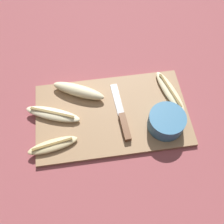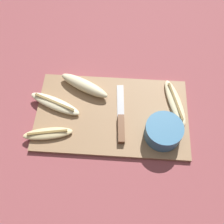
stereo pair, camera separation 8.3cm
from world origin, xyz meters
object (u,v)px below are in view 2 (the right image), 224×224
Objects in this scene: knife at (121,123)px; banana_pale_long at (84,86)px; banana_cream_curved at (175,102)px; banana_bright_far at (55,104)px; banana_ripe_center at (48,134)px; prep_bowl at (163,131)px.

banana_pale_long is at bearing 131.67° from knife.
banana_bright_far is at bearing -175.14° from banana_cream_curved.
knife is at bearing 13.06° from banana_ripe_center.
knife is 0.13m from prep_bowl.
knife and banana_cream_curved have the same top height.
banana_pale_long reaches higher than banana_cream_curved.
banana_bright_far reaches higher than banana_cream_curved.
banana_pale_long reaches higher than banana_bright_far.
prep_bowl is (0.34, -0.08, 0.02)m from banana_bright_far.
knife is 1.18× the size of banana_cream_curved.
banana_bright_far is (-0.22, 0.05, 0.00)m from knife.
banana_ripe_center is 0.86× the size of banana_cream_curved.
banana_ripe_center is 0.41m from banana_cream_curved.
banana_bright_far is (-0.39, -0.03, 0.00)m from banana_cream_curved.
banana_pale_long is at bearing 148.83° from prep_bowl.
banana_pale_long is 1.60× the size of prep_bowl.
banana_bright_far is at bearing -140.66° from banana_pale_long.
knife is at bearing -14.11° from banana_bright_far.
banana_ripe_center is at bearing -170.89° from knife.
banana_ripe_center is at bearing -117.18° from banana_pale_long.
prep_bowl reaches higher than banana_cream_curved.
knife is at bearing 167.23° from prep_bowl.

